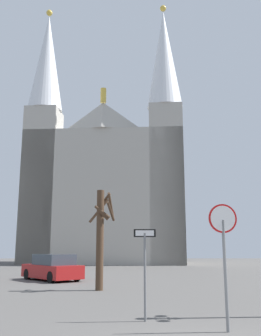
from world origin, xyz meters
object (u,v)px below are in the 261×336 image
object	(u,v)px
stop_sign	(224,242)
bare_tree	(101,234)
one_way_arrow_sign	(145,263)
cathedral	(106,181)
parked_car_near_red	(52,268)

from	to	relation	value
stop_sign	bare_tree	world-z (taller)	bare_tree
one_way_arrow_sign	bare_tree	world-z (taller)	bare_tree
stop_sign	bare_tree	size ratio (longest dim) A/B	0.65
cathedral	stop_sign	world-z (taller)	cathedral
cathedral	parked_car_near_red	size ratio (longest dim) A/B	7.11
one_way_arrow_sign	parked_car_near_red	distance (m)	13.89
one_way_arrow_sign	parked_car_near_red	size ratio (longest dim) A/B	0.54
bare_tree	parked_car_near_red	distance (m)	6.61
cathedral	one_way_arrow_sign	bearing A→B (deg)	-85.22
one_way_arrow_sign	bare_tree	xyz separation A→B (m)	(-1.74, 7.49, 1.03)
one_way_arrow_sign	bare_tree	distance (m)	7.76
stop_sign	parked_car_near_red	world-z (taller)	stop_sign
cathedral	stop_sign	distance (m)	38.66
stop_sign	parked_car_near_red	bearing A→B (deg)	115.81
cathedral	one_way_arrow_sign	world-z (taller)	cathedral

